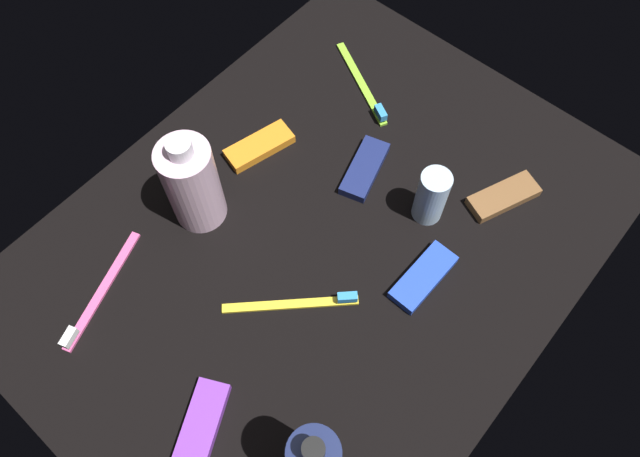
# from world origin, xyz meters

# --- Properties ---
(ground_plane) EXTENTS (0.84, 0.64, 0.01)m
(ground_plane) POSITION_xyz_m (0.00, 0.00, -0.01)
(ground_plane) COLOR black
(bodywash_bottle) EXTENTS (0.07, 0.07, 0.17)m
(bodywash_bottle) POSITION_xyz_m (0.08, -0.16, 0.07)
(bodywash_bottle) COLOR silver
(bodywash_bottle) RESTS_ON ground_plane
(deodorant_stick) EXTENTS (0.04, 0.04, 0.09)m
(deodorant_stick) POSITION_xyz_m (-0.13, 0.09, 0.05)
(deodorant_stick) COLOR silver
(deodorant_stick) RESTS_ON ground_plane
(toothbrush_yellow) EXTENTS (0.14, 0.14, 0.02)m
(toothbrush_yellow) POSITION_xyz_m (0.09, 0.04, 0.01)
(toothbrush_yellow) COLOR yellow
(toothbrush_yellow) RESTS_ON ground_plane
(toothbrush_lime) EXTENTS (0.09, 0.16, 0.02)m
(toothbrush_lime) POSITION_xyz_m (-0.25, -0.12, 0.01)
(toothbrush_lime) COLOR #8CD133
(toothbrush_lime) RESTS_ON ground_plane
(toothbrush_pink) EXTENTS (0.17, 0.07, 0.02)m
(toothbrush_pink) POSITION_xyz_m (0.26, -0.17, 0.01)
(toothbrush_pink) COLOR #E55999
(toothbrush_pink) RESTS_ON ground_plane
(snack_bar_brown) EXTENTS (0.11, 0.08, 0.01)m
(snack_bar_brown) POSITION_xyz_m (-0.22, 0.16, 0.01)
(snack_bar_brown) COLOR brown
(snack_bar_brown) RESTS_ON ground_plane
(snack_bar_purple) EXTENTS (0.11, 0.08, 0.01)m
(snack_bar_purple) POSITION_xyz_m (0.28, 0.06, 0.01)
(snack_bar_purple) COLOR purple
(snack_bar_purple) RESTS_ON ground_plane
(snack_bar_orange) EXTENTS (0.11, 0.07, 0.01)m
(snack_bar_orange) POSITION_xyz_m (-0.06, -0.17, 0.01)
(snack_bar_orange) COLOR orange
(snack_bar_orange) RESTS_ON ground_plane
(snack_bar_navy) EXTENTS (0.11, 0.07, 0.01)m
(snack_bar_navy) POSITION_xyz_m (-0.13, -0.02, 0.01)
(snack_bar_navy) COLOR navy
(snack_bar_navy) RESTS_ON ground_plane
(snack_bar_blue) EXTENTS (0.10, 0.04, 0.01)m
(snack_bar_blue) POSITION_xyz_m (-0.04, 0.15, 0.01)
(snack_bar_blue) COLOR blue
(snack_bar_blue) RESTS_ON ground_plane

